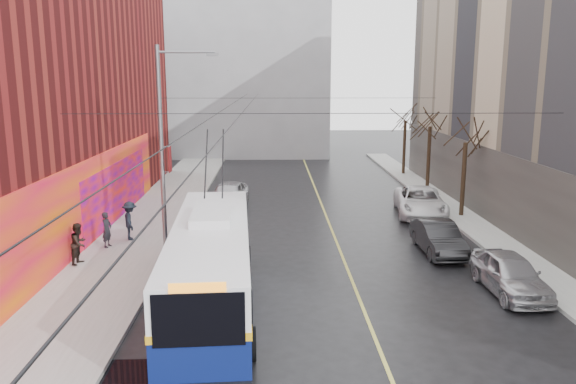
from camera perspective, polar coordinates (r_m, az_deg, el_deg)
name	(u,v)px	position (r m, az deg, el deg)	size (l,w,h in m)	color
ground	(330,362)	(16.12, 4.25, -16.80)	(140.00, 140.00, 0.00)	black
sidewalk_left	(138,239)	(27.94, -14.99, -4.61)	(4.00, 60.00, 0.15)	gray
sidewalk_right	(488,236)	(29.17, 19.66, -4.22)	(2.00, 60.00, 0.15)	gray
lane_line	(331,228)	(29.29, 4.38, -3.65)	(0.12, 50.00, 0.01)	#BFB74C
building_far	(228,65)	(59.29, -6.13, 12.75)	(20.50, 12.10, 18.00)	gray
streetlight_pole	(165,144)	(24.71, -12.39, 4.74)	(2.65, 0.60, 9.00)	slate
catenary_wires	(252,106)	(28.94, -3.66, 8.71)	(18.00, 60.00, 0.22)	black
tree_near	(467,128)	(32.03, 17.68, 6.18)	(3.20, 3.20, 6.40)	black
tree_mid	(431,115)	(38.66, 14.30, 7.60)	(3.20, 3.20, 6.68)	black
tree_far	(406,111)	(45.43, 11.88, 8.09)	(3.20, 3.20, 6.57)	black
pigeons_flying	(245,91)	(24.44, -4.38, 10.16)	(5.74, 2.72, 2.03)	slate
trolleybus	(211,264)	(19.10, -7.81, -7.23)	(3.22, 11.79, 5.53)	#0A154F
parked_car_a	(510,274)	(21.90, 21.63, -7.73)	(1.72, 4.28, 1.46)	#B1B0B5
parked_car_b	(438,238)	(25.77, 15.03, -4.52)	(1.48, 4.25, 1.40)	black
parked_car_c	(420,202)	(32.61, 13.28, -0.96)	(2.59, 5.63, 1.56)	silver
following_car	(228,195)	(33.62, -6.07, -0.31)	(1.89, 4.70, 1.60)	#ABAAAF
pedestrian_a	(107,230)	(26.56, -17.92, -3.66)	(0.58, 0.38, 1.60)	black
pedestrian_b	(79,243)	(24.56, -20.47, -4.92)	(0.83, 0.65, 1.71)	black
pedestrian_c	(130,221)	(27.40, -15.75, -2.83)	(1.18, 0.68, 1.83)	black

